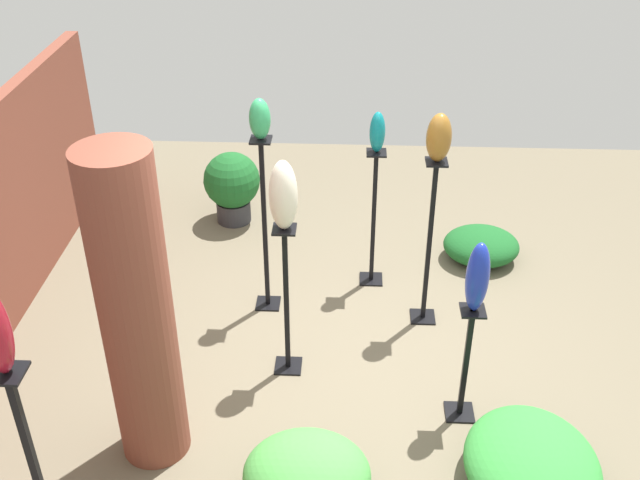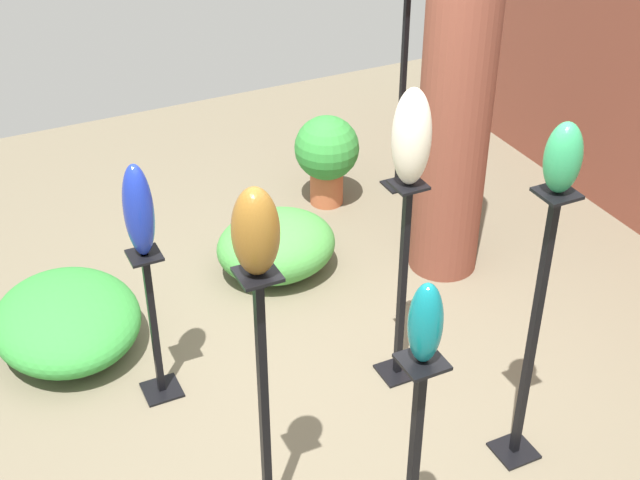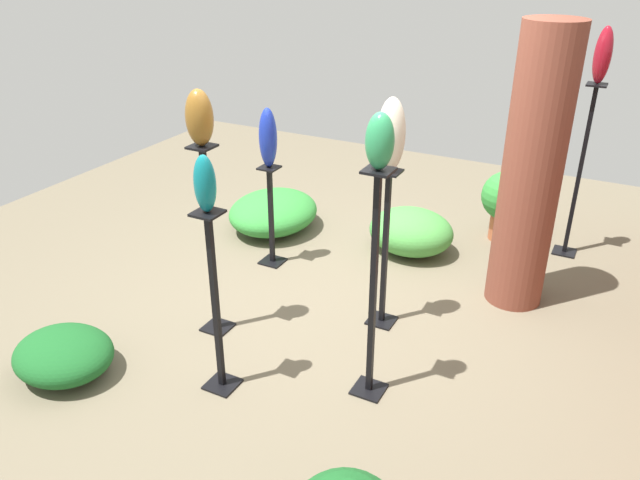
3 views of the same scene
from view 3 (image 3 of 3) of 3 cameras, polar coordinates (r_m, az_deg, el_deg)
name	(u,v)px [view 3 (image 3 of 3)]	position (r m, az deg, el deg)	size (l,w,h in m)	color
ground_plane	(321,306)	(4.97, 0.14, -6.07)	(8.00, 8.00, 0.00)	#6B604C
brick_pillar	(532,172)	(4.86, 18.80, 5.86)	(0.44, 0.44, 2.16)	brown
pedestal_teal	(216,312)	(3.91, -9.47, -6.49)	(0.20, 0.20, 1.24)	black
pedestal_ruby	(578,179)	(5.93, 22.55, 5.14)	(0.20, 0.20, 1.55)	black
pedestal_cobalt	(271,221)	(5.44, -4.48, 1.76)	(0.20, 0.20, 0.90)	black
pedestal_ivory	(385,257)	(4.53, 5.94, -1.53)	(0.20, 0.20, 1.22)	black
pedestal_jade	(373,298)	(3.76, 4.86, -5.27)	(0.20, 0.20, 1.51)	black
pedestal_bronze	(211,250)	(4.45, -9.93, -0.92)	(0.20, 0.20, 1.42)	black
art_vase_teal	(205,184)	(3.53, -10.48, 5.07)	(0.13, 0.13, 0.34)	#0F727A
art_vase_ruby	(603,55)	(5.67, 24.44, 15.14)	(0.15, 0.14, 0.45)	maroon
art_vase_cobalt	(268,138)	(5.18, -4.78, 9.29)	(0.16, 0.15, 0.50)	#192D9E
art_vase_ivory	(391,135)	(4.19, 6.53, 9.55)	(0.20, 0.19, 0.50)	beige
art_vase_jade	(380,141)	(3.35, 5.49, 8.99)	(0.15, 0.16, 0.32)	#2D9356
art_vase_bronze	(199,118)	(4.11, -10.97, 10.93)	(0.18, 0.18, 0.37)	brown
potted_plant_walkway_edge	(506,200)	(6.12, 16.63, 3.53)	(0.46, 0.46, 0.68)	#B25B38
foliage_bed_east	(273,212)	(6.18, -4.29, 2.58)	(0.96, 0.83, 0.36)	#338C38
foliage_bed_west	(411,231)	(5.76, 8.32, 0.78)	(0.67, 0.78, 0.41)	#479942
foliage_bed_center	(64,355)	(4.54, -22.39, -9.67)	(0.60, 0.69, 0.30)	#195923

